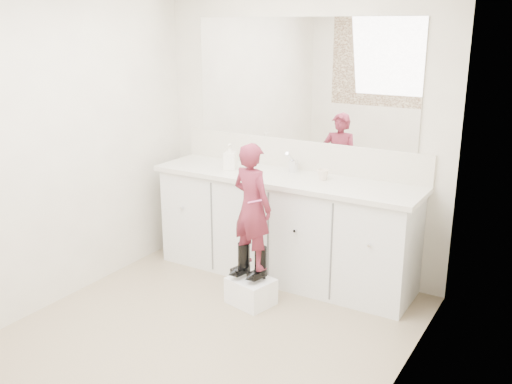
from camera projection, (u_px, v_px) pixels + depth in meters
The scene contains 16 objects.
floor at pixel (199, 340), 3.92m from camera, with size 3.00×3.00×0.00m, color #877658.
wall_back at pixel (301, 133), 4.81m from camera, with size 2.60×2.60×0.00m, color beige.
wall_left at pixel (53, 149), 4.21m from camera, with size 3.00×3.00×0.00m, color beige.
wall_right at pixel (397, 203), 2.94m from camera, with size 3.00×3.00×0.00m, color beige.
vanity_cabinet at pixel (284, 229), 4.81m from camera, with size 2.20×0.55×0.85m, color silver.
countertop at pixel (284, 178), 4.67m from camera, with size 2.28×0.58×0.04m, color beige.
backsplash at pixel (299, 155), 4.85m from camera, with size 2.28×0.03×0.25m, color beige.
mirror at pixel (301, 80), 4.68m from camera, with size 2.00×0.02×1.00m, color white.
faucet at pixel (293, 166), 4.78m from camera, with size 0.08×0.08×0.10m, color silver.
cup at pixel (323, 175), 4.53m from camera, with size 0.09×0.09×0.09m, color beige.
soap_bottle at pixel (230, 157), 4.85m from camera, with size 0.10×0.10×0.22m, color white.
step_stool at pixel (251, 291), 4.40m from camera, with size 0.32×0.27×0.21m, color white.
boot_left at pixel (244, 260), 4.39m from camera, with size 0.10×0.18×0.27m, color black, non-canonical shape.
boot_right at pixel (261, 264), 4.31m from camera, with size 0.10×0.18×0.27m, color black, non-canonical shape.
toddler at pixel (252, 206), 4.22m from camera, with size 0.35×0.23×0.96m, color #A23245.
toothbrush at pixel (255, 202), 4.10m from camera, with size 0.01×0.01×0.14m, color pink.
Camera 1 is at (2.11, -2.78, 2.09)m, focal length 40.00 mm.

